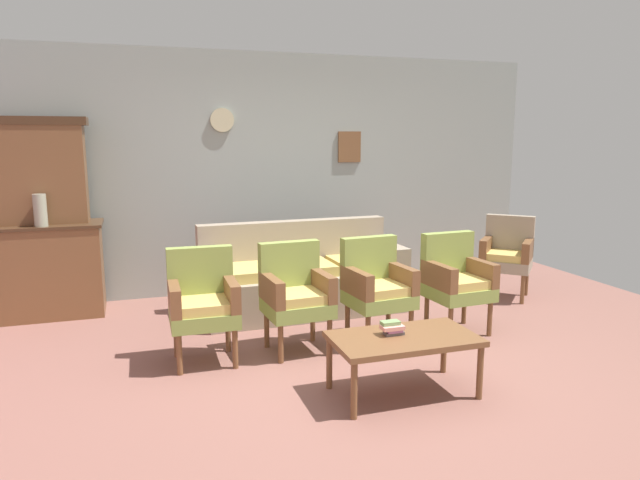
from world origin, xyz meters
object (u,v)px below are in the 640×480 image
at_px(armchair_row_middle, 295,292).
at_px(armchair_near_cabinet, 377,285).
at_px(floral_couch, 302,280).
at_px(vase_on_cabinet, 40,210).
at_px(armchair_near_couch_end, 456,278).
at_px(side_cabinet, 44,270).
at_px(wingback_chair_by_fireplace, 507,253).
at_px(armchair_by_doorway, 203,300).
at_px(coffee_table, 404,342).
at_px(book_stack_on_table, 392,328).

bearing_deg(armchair_row_middle, armchair_near_cabinet, 1.09).
bearing_deg(floral_couch, vase_on_cabinet, 169.68).
bearing_deg(armchair_near_couch_end, vase_on_cabinet, 157.46).
height_order(side_cabinet, wingback_chair_by_fireplace, side_cabinet).
distance_m(armchair_by_doorway, coffee_table, 1.63).
distance_m(armchair_by_doorway, armchair_row_middle, 0.76).
relative_size(wingback_chair_by_fireplace, coffee_table, 0.90).
bearing_deg(coffee_table, book_stack_on_table, 140.48).
xyz_separation_m(wingback_chair_by_fireplace, book_stack_on_table, (-2.27, -1.86, -0.03)).
bearing_deg(armchair_near_cabinet, armchair_by_doorway, -179.28).
distance_m(side_cabinet, book_stack_on_table, 3.69).
height_order(armchair_by_doorway, wingback_chair_by_fireplace, same).
height_order(armchair_by_doorway, armchair_row_middle, same).
bearing_deg(floral_couch, armchair_row_middle, -109.10).
bearing_deg(armchair_near_cabinet, wingback_chair_by_fireplace, 23.42).
xyz_separation_m(side_cabinet, coffee_table, (2.60, -2.73, -0.09)).
xyz_separation_m(armchair_row_middle, armchair_near_cabinet, (0.74, 0.01, 0.00)).
xyz_separation_m(floral_couch, book_stack_on_table, (0.05, -2.05, 0.14)).
height_order(armchair_row_middle, book_stack_on_table, armchair_row_middle).
relative_size(floral_couch, coffee_table, 2.05).
bearing_deg(armchair_row_middle, floral_couch, 70.90).
bearing_deg(floral_couch, side_cabinet, 165.88).
relative_size(side_cabinet, book_stack_on_table, 7.26).
xyz_separation_m(vase_on_cabinet, floral_couch, (2.44, -0.44, -0.76)).
xyz_separation_m(side_cabinet, floral_couch, (2.48, -0.62, -0.14)).
distance_m(vase_on_cabinet, book_stack_on_table, 3.58).
height_order(coffee_table, book_stack_on_table, book_stack_on_table).
relative_size(armchair_by_doorway, coffee_table, 0.90).
relative_size(vase_on_cabinet, armchair_near_cabinet, 0.34).
bearing_deg(armchair_near_couch_end, side_cabinet, 155.31).
bearing_deg(armchair_by_doorway, armchair_near_couch_end, 0.19).
distance_m(armchair_row_middle, coffee_table, 1.16).
xyz_separation_m(armchair_row_middle, wingback_chair_by_fireplace, (2.69, 0.86, 0.00)).
distance_m(wingback_chair_by_fireplace, coffee_table, 2.92).
height_order(armchair_by_doorway, book_stack_on_table, armchair_by_doorway).
xyz_separation_m(armchair_by_doorway, armchair_near_cabinet, (1.50, 0.02, 0.00)).
bearing_deg(vase_on_cabinet, armchair_row_middle, -35.77).
bearing_deg(vase_on_cabinet, book_stack_on_table, -45.03).
relative_size(side_cabinet, armchair_by_doorway, 1.28).
relative_size(floral_couch, armchair_by_doorway, 2.28).
xyz_separation_m(vase_on_cabinet, book_stack_on_table, (2.49, -2.50, -0.62)).
height_order(side_cabinet, coffee_table, side_cabinet).
height_order(armchair_near_couch_end, wingback_chair_by_fireplace, same).
bearing_deg(wingback_chair_by_fireplace, side_cabinet, 170.31).
distance_m(armchair_near_cabinet, book_stack_on_table, 1.07).
xyz_separation_m(vase_on_cabinet, armchair_by_doorway, (1.32, -1.50, -0.59)).
height_order(armchair_near_cabinet, wingback_chair_by_fireplace, same).
height_order(floral_couch, wingback_chair_by_fireplace, same).
relative_size(armchair_near_couch_end, book_stack_on_table, 5.66).
distance_m(armchair_by_doorway, armchair_near_cabinet, 1.50).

